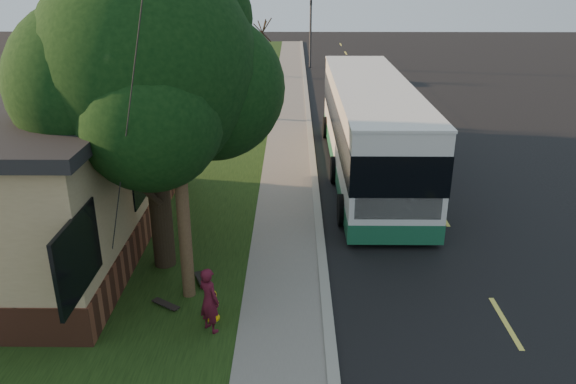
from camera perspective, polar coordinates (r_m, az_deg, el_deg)
The scene contains 17 objects.
ground at distance 13.02m, azimuth 4.07°, elevation -13.02°, with size 120.00×120.00×0.00m, color black.
road at distance 22.47m, azimuth 12.86°, elevation 2.04°, with size 8.00×80.00×0.01m, color black.
curb at distance 21.95m, azimuth 2.61°, elevation 2.26°, with size 0.25×80.00×0.12m, color gray.
sidewalk at distance 21.94m, azimuth -0.00°, elevation 2.23°, with size 2.00×80.00×0.08m, color slate.
grass_verge at distance 22.25m, azimuth -9.06°, elevation 2.22°, with size 5.00×80.00×0.07m, color black.
fire_hydrant at distance 12.88m, azimuth -7.73°, elevation -11.30°, with size 0.32×0.32×0.74m.
utility_pole at distance 12.24m, azimuth -11.41°, elevation 8.19°, with size 2.86×3.21×9.07m.
leafy_tree at distance 13.91m, azimuth -13.79°, elevation 11.89°, with size 6.30×6.00×7.80m.
bare_tree_near at distance 29.26m, azimuth -4.85°, elevation 11.46°, with size 1.38×1.21×4.31m.
bare_tree_far at distance 41.07m, azimuth -2.60°, elevation 14.34°, with size 1.38×1.21×4.03m.
traffic_signal at distance 44.87m, azimuth 2.31°, elevation 16.49°, with size 0.18×0.22×5.50m.
transit_bus at distance 21.46m, azimuth 8.31°, elevation 6.66°, with size 2.99×12.97×3.51m.
skateboarder at distance 12.33m, azimuth -8.02°, elevation -10.79°, with size 0.55×0.36×1.52m, color #480E1D.
skateboard_main at distance 14.45m, azimuth -8.76°, elevation -8.79°, with size 0.51×0.85×0.08m.
skateboard_spare at distance 13.65m, azimuth -12.31°, elevation -11.09°, with size 0.74×0.58×0.07m.
dumpster at distance 18.70m, azimuth -20.74°, elevation -0.71°, with size 1.73×1.51×1.31m.
distant_car at distance 39.15m, azimuth 6.93°, elevation 11.85°, with size 1.58×3.93×1.34m, color black.
Camera 1 is at (-0.79, -10.64, 7.46)m, focal length 35.00 mm.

